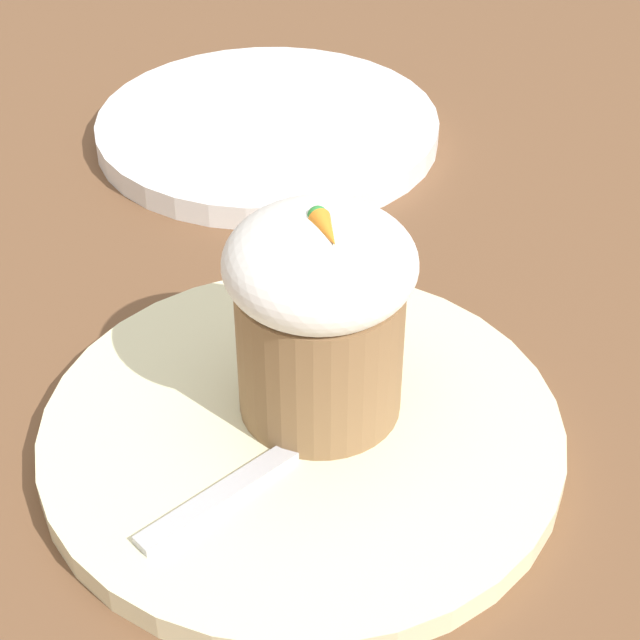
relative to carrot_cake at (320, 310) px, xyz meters
The scene contains 5 objects.
ground_plane 0.07m from the carrot_cake, 52.34° to the right, with size 4.00×4.00×0.00m, color brown.
dessert_plate 0.06m from the carrot_cake, 52.34° to the right, with size 0.24×0.24×0.01m.
carrot_cake is the anchor object (origin of this frame).
spoon 0.06m from the carrot_cake, 36.81° to the right, with size 0.07×0.12×0.01m.
side_plate 0.29m from the carrot_cake, 168.88° to the left, with size 0.23×0.23×0.02m.
Camera 1 is at (0.34, -0.10, 0.35)m, focal length 60.00 mm.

